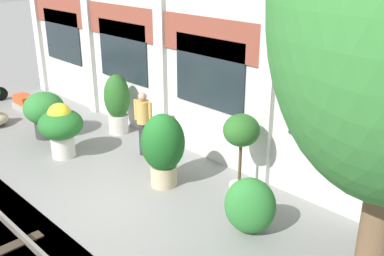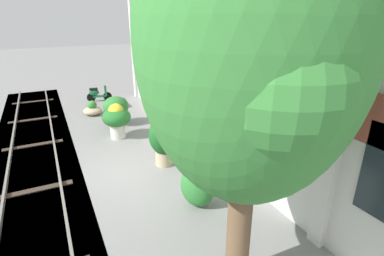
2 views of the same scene
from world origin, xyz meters
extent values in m
plane|color=gray|center=(0.00, 0.00, 0.00)|extent=(80.00, 80.00, 0.00)
cube|color=silver|center=(0.00, 3.06, 3.89)|extent=(17.21, 0.50, 7.78)
cube|color=brown|center=(0.00, 2.79, 3.10)|extent=(17.21, 0.06, 0.90)
cube|color=silver|center=(-8.61, 2.75, 3.89)|extent=(0.36, 0.16, 7.78)
cube|color=silver|center=(-5.16, 2.75, 3.89)|extent=(0.36, 0.16, 7.78)
cube|color=silver|center=(-1.72, 2.75, 3.89)|extent=(0.36, 0.16, 7.78)
cube|color=silver|center=(1.72, 2.75, 3.89)|extent=(0.36, 0.16, 7.78)
cube|color=silver|center=(5.16, 2.75, 3.89)|extent=(0.36, 0.16, 7.78)
cube|color=#1E282D|center=(-6.88, 2.78, 2.25)|extent=(2.20, 0.04, 1.70)
cube|color=#1E282D|center=(-3.44, 2.78, 2.25)|extent=(2.20, 0.04, 1.70)
cube|color=#1E282D|center=(0.00, 2.78, 2.25)|extent=(2.20, 0.04, 1.70)
cube|color=#1E282D|center=(3.44, 2.78, 2.25)|extent=(2.20, 0.04, 1.70)
cube|color=#1E282D|center=(-6.88, 2.78, 5.15)|extent=(2.20, 0.04, 1.70)
cube|color=#1E282D|center=(-3.44, 2.78, 5.15)|extent=(2.20, 0.04, 1.70)
cube|color=#4C473F|center=(0.00, -2.87, -0.14)|extent=(25.21, 2.80, 0.28)
cube|color=slate|center=(0.00, -3.59, 0.07)|extent=(25.21, 0.07, 0.15)
cube|color=slate|center=(0.00, -2.15, 0.07)|extent=(25.21, 0.07, 0.15)
cube|color=#382D23|center=(-10.03, -2.87, 0.01)|extent=(0.24, 2.10, 0.03)
cube|color=#382D23|center=(-6.64, -2.87, 0.01)|extent=(0.24, 2.10, 0.03)
cube|color=#382D23|center=(-3.39, -2.87, 0.01)|extent=(0.24, 2.10, 0.03)
cube|color=#382D23|center=(0.08, -2.87, 0.01)|extent=(0.24, 2.10, 0.03)
cylinder|color=brown|center=(5.22, 0.58, 1.55)|extent=(0.43, 0.43, 3.10)
ellipsoid|color=#388438|center=(5.22, 0.58, 4.44)|extent=(3.28, 3.28, 4.91)
sphere|color=#388438|center=(4.40, 0.78, 3.95)|extent=(1.81, 1.81, 1.81)
sphere|color=#388438|center=(6.05, 0.38, 3.95)|extent=(1.81, 1.81, 1.81)
cylinder|color=#333333|center=(-4.23, 0.56, 0.24)|extent=(0.63, 0.63, 0.48)
ellipsoid|color=#2D7A33|center=(-4.23, 0.56, 0.86)|extent=(1.12, 1.12, 0.89)
cylinder|color=tan|center=(0.24, 1.10, 0.24)|extent=(0.60, 0.60, 0.48)
ellipsoid|color=#19561E|center=(0.24, 1.10, 1.04)|extent=(0.97, 0.97, 1.31)
cylinder|color=beige|center=(1.64, 2.07, 0.10)|extent=(0.45, 0.45, 0.19)
cylinder|color=#4C3826|center=(1.64, 2.07, 0.76)|extent=(0.07, 0.07, 1.13)
ellipsoid|color=#286023|center=(1.64, 2.07, 1.46)|extent=(0.78, 0.78, 0.69)
cylinder|color=beige|center=(-3.07, 2.24, 0.27)|extent=(0.57, 0.57, 0.53)
ellipsoid|color=#286023|center=(-3.07, 2.24, 1.09)|extent=(0.74, 0.74, 1.30)
ellipsoid|color=tan|center=(-6.19, -0.19, 0.19)|extent=(0.91, 0.91, 0.39)
sphere|color=#388438|center=(-6.19, -0.19, 0.49)|extent=(0.45, 0.45, 0.45)
cylinder|color=beige|center=(-2.72, 0.24, 0.28)|extent=(0.59, 0.59, 0.56)
ellipsoid|color=#236B28|center=(-2.72, 0.24, 0.88)|extent=(1.12, 1.12, 0.75)
sphere|color=yellow|center=(-2.72, 0.24, 1.13)|extent=(0.62, 0.62, 0.62)
cube|color=gray|center=(-6.95, 1.17, 0.10)|extent=(0.88, 0.50, 0.21)
cube|color=#E04C23|center=(-6.95, 1.17, 0.35)|extent=(0.77, 0.41, 0.28)
cylinder|color=black|center=(-8.46, 1.01, 0.24)|extent=(0.17, 0.49, 0.48)
cylinder|color=black|center=(-8.62, 0.13, 0.24)|extent=(0.17, 0.49, 0.48)
cube|color=#196B38|center=(-8.54, 0.56, 0.28)|extent=(0.36, 0.71, 0.08)
ellipsoid|color=#196B38|center=(-8.58, 0.30, 0.52)|extent=(0.36, 0.60, 0.36)
cube|color=black|center=(-8.58, 0.30, 0.72)|extent=(0.29, 0.47, 0.10)
cube|color=#196B38|center=(-8.47, 0.93, 0.58)|extent=(0.30, 0.17, 0.60)
cylinder|color=#B7B7BF|center=(-8.47, 0.95, 0.96)|extent=(0.50, 0.12, 0.03)
cylinder|color=#282833|center=(-1.36, 1.82, 0.43)|extent=(0.26, 0.26, 0.87)
cylinder|color=tan|center=(-1.36, 1.82, 1.16)|extent=(0.34, 0.34, 0.59)
sphere|color=tan|center=(-1.36, 1.82, 1.57)|extent=(0.22, 0.22, 0.22)
cylinder|color=tan|center=(-1.57, 1.75, 1.19)|extent=(0.09, 0.09, 0.53)
cylinder|color=tan|center=(-1.15, 1.88, 1.19)|extent=(0.09, 0.09, 0.53)
ellipsoid|color=#2D7A33|center=(2.76, 1.04, 0.56)|extent=(1.19, 1.10, 1.12)
camera|label=1|loc=(7.15, -4.75, 4.97)|focal=42.00mm
camera|label=2|loc=(8.68, -2.07, 4.80)|focal=28.00mm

